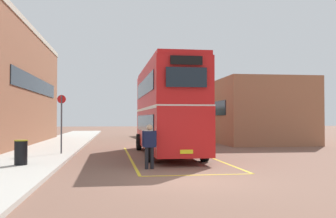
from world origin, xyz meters
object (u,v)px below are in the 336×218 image
(litter_bin, at_px, (21,152))
(bus_stop_sign, at_px, (61,119))
(single_deck_bus, at_px, (162,121))
(pedestrian_boarding, at_px, (149,143))
(double_decker_bus, at_px, (167,108))

(litter_bin, relative_size, bus_stop_sign, 0.32)
(single_deck_bus, xyz_separation_m, bus_stop_sign, (-7.51, -19.00, 0.30))
(pedestrian_boarding, relative_size, bus_stop_sign, 0.57)
(litter_bin, bearing_deg, pedestrian_boarding, -9.43)
(double_decker_bus, bearing_deg, pedestrian_boarding, -104.00)
(single_deck_bus, xyz_separation_m, pedestrian_boarding, (-3.41, -24.74, -0.64))
(double_decker_bus, distance_m, litter_bin, 8.18)
(pedestrian_boarding, bearing_deg, bus_stop_sign, 125.51)
(bus_stop_sign, bearing_deg, litter_bin, -99.97)
(single_deck_bus, bearing_deg, litter_bin, -109.30)
(pedestrian_boarding, distance_m, bus_stop_sign, 7.12)
(double_decker_bus, height_order, litter_bin, double_decker_bus)
(double_decker_bus, xyz_separation_m, bus_stop_sign, (-5.50, 0.13, -0.57))
(double_decker_bus, distance_m, pedestrian_boarding, 5.98)
(litter_bin, distance_m, bus_stop_sign, 5.16)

